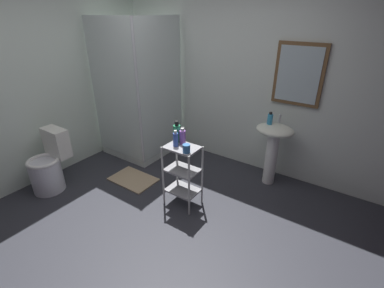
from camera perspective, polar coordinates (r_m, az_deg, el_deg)
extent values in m
cube|color=#2E2F37|center=(3.09, -8.93, -16.48)|extent=(4.20, 4.20, 0.02)
cube|color=silver|center=(3.89, 8.99, 13.75)|extent=(4.20, 0.10, 2.50)
cube|color=brown|center=(3.53, 21.20, 13.23)|extent=(0.56, 0.03, 0.72)
cube|color=silver|center=(3.51, 21.13, 13.19)|extent=(0.48, 0.01, 0.64)
cube|color=silver|center=(3.93, -30.90, 10.53)|extent=(0.10, 4.20, 2.50)
cube|color=white|center=(4.59, -10.06, -0.34)|extent=(0.90, 0.90, 0.10)
cube|color=silver|center=(3.96, -15.76, 10.31)|extent=(0.90, 0.02, 1.90)
cube|color=silver|center=(3.95, -6.39, 11.08)|extent=(0.02, 0.90, 1.90)
cylinder|color=silver|center=(3.63, -11.05, 9.44)|extent=(0.04, 0.04, 1.90)
cylinder|color=silver|center=(4.57, -10.11, 0.25)|extent=(0.08, 0.08, 0.00)
cylinder|color=white|center=(3.66, 16.00, -3.04)|extent=(0.15, 0.15, 0.68)
ellipsoid|color=white|center=(3.49, 16.81, 2.78)|extent=(0.46, 0.37, 0.13)
cylinder|color=silver|center=(3.56, 17.68, 5.09)|extent=(0.03, 0.03, 0.10)
cylinder|color=white|center=(3.89, -27.82, -5.89)|extent=(0.37, 0.37, 0.40)
torus|color=white|center=(3.79, -28.49, -3.11)|extent=(0.37, 0.37, 0.04)
cube|color=white|center=(3.80, -26.25, 0.31)|extent=(0.35, 0.17, 0.36)
cylinder|color=silver|center=(3.14, -6.04, -6.67)|extent=(0.02, 0.02, 0.74)
cylinder|color=silver|center=(2.95, -0.62, -8.85)|extent=(0.02, 0.02, 0.74)
cylinder|color=silver|center=(3.31, -3.13, -4.69)|extent=(0.02, 0.02, 0.74)
cylinder|color=silver|center=(3.13, 2.14, -6.61)|extent=(0.02, 0.02, 0.74)
cube|color=#99999E|center=(3.24, -1.90, -9.49)|extent=(0.36, 0.26, 0.02)
cube|color=#99999E|center=(3.09, -1.98, -5.41)|extent=(0.36, 0.26, 0.02)
cube|color=#99999E|center=(2.95, -2.06, -0.76)|extent=(0.36, 0.26, 0.02)
cylinder|color=#389ED1|center=(3.46, 15.83, 4.97)|extent=(0.06, 0.06, 0.12)
cylinder|color=black|center=(3.44, 15.98, 6.13)|extent=(0.04, 0.04, 0.03)
cylinder|color=#8650AC|center=(2.98, -1.97, 1.41)|extent=(0.07, 0.07, 0.15)
cylinder|color=silver|center=(2.95, -2.00, 3.03)|extent=(0.04, 0.04, 0.03)
cylinder|color=#3653B1|center=(2.94, -3.43, 0.90)|extent=(0.06, 0.06, 0.15)
cylinder|color=white|center=(2.90, -3.48, 2.52)|extent=(0.03, 0.03, 0.03)
cylinder|color=#29925D|center=(3.03, -3.13, 2.16)|extent=(0.08, 0.08, 0.19)
cylinder|color=black|center=(2.98, -3.19, 4.29)|extent=(0.04, 0.04, 0.05)
cylinder|color=#3870B2|center=(2.81, -1.17, -0.93)|extent=(0.08, 0.08, 0.09)
cube|color=tan|center=(3.81, -12.06, -7.15)|extent=(0.60, 0.40, 0.02)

